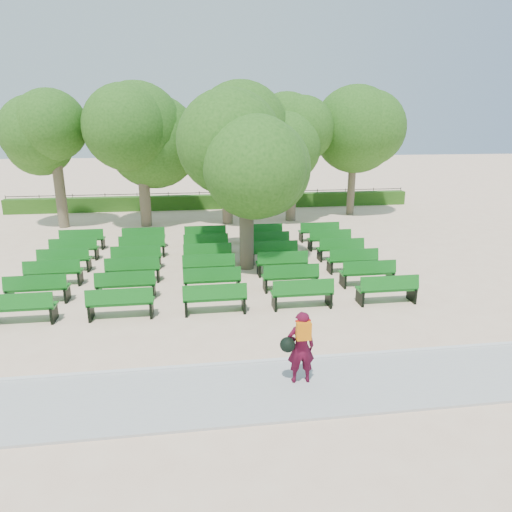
# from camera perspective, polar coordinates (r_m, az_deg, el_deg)

# --- Properties ---
(ground) EXTENTS (120.00, 120.00, 0.00)m
(ground) POSITION_cam_1_polar(r_m,az_deg,el_deg) (16.72, -2.46, -2.73)
(ground) COLOR beige
(paving) EXTENTS (30.00, 2.20, 0.06)m
(paving) POSITION_cam_1_polar(r_m,az_deg,el_deg) (10.07, 1.92, -16.41)
(paving) COLOR #ACACA7
(paving) RESTS_ON ground
(curb) EXTENTS (30.00, 0.12, 0.10)m
(curb) POSITION_cam_1_polar(r_m,az_deg,el_deg) (11.03, 0.87, -13.11)
(curb) COLOR silver
(curb) RESTS_ON ground
(hedge) EXTENTS (26.00, 0.70, 0.90)m
(hedge) POSITION_cam_1_polar(r_m,az_deg,el_deg) (30.19, -5.14, 6.77)
(hedge) COLOR #285516
(hedge) RESTS_ON ground
(fence) EXTENTS (26.00, 0.10, 1.02)m
(fence) POSITION_cam_1_polar(r_m,az_deg,el_deg) (30.66, -5.16, 6.07)
(fence) COLOR black
(fence) RESTS_ON ground
(tree_line) EXTENTS (21.80, 6.80, 7.04)m
(tree_line) POSITION_cam_1_polar(r_m,az_deg,el_deg) (26.35, -4.63, 4.37)
(tree_line) COLOR #2A5C18
(tree_line) RESTS_ON ground
(bench_array) EXTENTS (1.90, 0.64, 1.19)m
(bench_array) POSITION_cam_1_polar(r_m,az_deg,el_deg) (17.48, -5.95, -1.61)
(bench_array) COLOR #116217
(bench_array) RESTS_ON ground
(tree_among) EXTENTS (4.41, 4.41, 6.20)m
(tree_among) POSITION_cam_1_polar(r_m,az_deg,el_deg) (16.99, -1.24, 12.04)
(tree_among) COLOR brown
(tree_among) RESTS_ON ground
(person) EXTENTS (0.77, 0.46, 1.64)m
(person) POSITION_cam_1_polar(r_m,az_deg,el_deg) (9.92, 5.52, -11.18)
(person) COLOR #480A1F
(person) RESTS_ON ground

